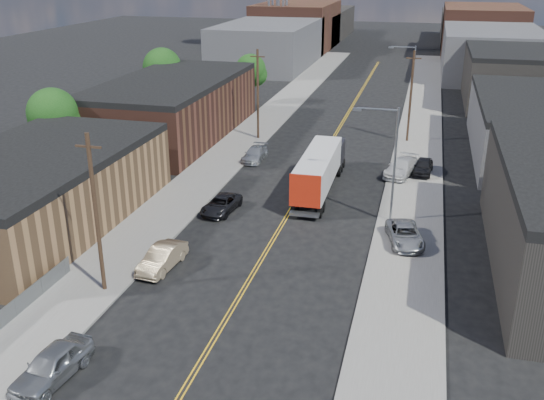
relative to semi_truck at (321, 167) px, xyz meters
The scene contains 29 objects.
ground 29.41m from the semi_truck, 92.93° to the left, with size 260.00×260.00×0.00m, color black.
centerline 14.53m from the semi_truck, 95.99° to the left, with size 0.32×120.00×0.01m, color gold.
sidewalk_left 18.15m from the semi_truck, 127.58° to the left, with size 5.00×140.00×0.15m, color slate.
sidewalk_right 16.51m from the semi_truck, 60.77° to the left, with size 5.00×140.00×0.15m, color slate.
warehouse_tan 23.28m from the semi_truck, 146.91° to the right, with size 12.00×22.00×5.60m.
warehouse_brown 23.63m from the semi_truck, 145.72° to the left, with size 12.00×26.00×6.60m.
industrial_right_c 46.13m from the semi_truck, 63.60° to the left, with size 14.00×22.00×7.60m.
skyline_left_a 67.82m from the semi_truck, 108.49° to the left, with size 16.00×30.00×8.00m, color #3A3A3C.
skyline_right_a 66.93m from the semi_truck, 73.95° to the left, with size 16.00×30.00×8.00m, color #3A3A3C.
skyline_left_b 91.89m from the semi_truck, 103.54° to the left, with size 16.00×26.00×10.00m, color #49271D.
skyline_right_b 91.24m from the semi_truck, 78.29° to the left, with size 16.00×26.00×10.00m, color #49271D.
skyline_left_c 111.40m from the semi_truck, 101.13° to the left, with size 16.00×40.00×7.00m, color black.
skyline_right_c 110.86m from the semi_truck, 80.39° to the left, with size 16.00×40.00×7.00m, color black.
streetlight_near 8.94m from the semi_truck, 43.10° to the right, with size 3.39×0.25×9.00m.
streetlight_far 30.09m from the semi_truck, 78.24° to the left, with size 3.39×0.25×9.00m.
utility_pole_left_near 23.06m from the semi_truck, 115.10° to the right, with size 1.60×0.26×10.00m.
utility_pole_left_far 17.53m from the semi_truck, 124.16° to the left, with size 1.60×0.26×10.00m.
utility_pole_right 18.79m from the semi_truck, 68.82° to the left, with size 1.60×0.26×10.00m.
tree_left_near 25.63m from the semi_truck, behind, with size 4.85×4.76×7.91m.
tree_left_mid 35.34m from the semi_truck, 136.32° to the left, with size 5.10×5.04×8.37m.
tree_left_far 34.98m from the semi_truck, 116.26° to the left, with size 4.35×4.20×6.97m.
semi_truck is the anchor object (origin of this frame).
car_left_a 30.03m from the semi_truck, 105.27° to the right, with size 1.90×4.72×1.61m, color #96999B.
car_left_b 18.71m from the semi_truck, 113.56° to the right, with size 1.58×4.54×1.50m, color tan.
car_left_c 9.92m from the semi_truck, 134.07° to the right, with size 2.11×4.57×1.27m, color black.
car_left_d 10.41m from the semi_truck, 140.03° to the left, with size 1.87×4.59×1.33m, color #ACB0B2.
car_right_lot_a 12.42m from the semi_truck, 51.06° to the right, with size 2.22×4.81×1.34m, color #A1A3A5.
car_right_lot_b 8.63m from the semi_truck, 38.31° to the left, with size 2.13×5.23×1.52m, color #BBBBBB.
car_right_lot_c 10.74m from the semi_truck, 35.69° to the left, with size 1.65×4.09×1.39m, color black.
Camera 1 is at (9.81, -18.91, 18.88)m, focal length 40.00 mm.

